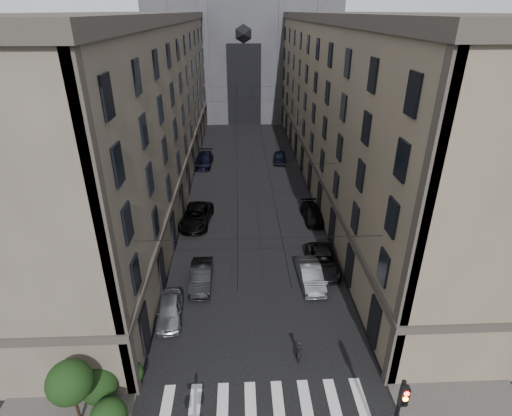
{
  "coord_description": "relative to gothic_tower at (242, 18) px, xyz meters",
  "views": [
    {
      "loc": [
        -1.09,
        -9.37,
        19.05
      ],
      "look_at": [
        -0.14,
        12.35,
        8.25
      ],
      "focal_mm": 28.0,
      "sensor_mm": 36.0,
      "label": 1
    }
  ],
  "objects": [
    {
      "name": "sidewalk_left",
      "position": [
        -10.5,
        -38.96,
        -17.72
      ],
      "size": [
        7.0,
        80.0,
        0.15
      ],
      "primitive_type": "cube",
      "color": "#383533",
      "rests_on": "ground"
    },
    {
      "name": "sidewalk_right",
      "position": [
        10.5,
        -38.96,
        -17.72
      ],
      "size": [
        7.0,
        80.0,
        0.15
      ],
      "primitive_type": "cube",
      "color": "#383533",
      "rests_on": "ground"
    },
    {
      "name": "zebra_crossing",
      "position": [
        0.0,
        -69.96,
        -17.79
      ],
      "size": [
        11.0,
        3.2,
        0.01
      ],
      "primitive_type": "cube",
      "color": "beige",
      "rests_on": "ground"
    },
    {
      "name": "building_left",
      "position": [
        -13.44,
        -38.96,
        -8.45
      ],
      "size": [
        13.6,
        60.6,
        18.85
      ],
      "color": "#524A3F",
      "rests_on": "ground"
    },
    {
      "name": "building_right",
      "position": [
        13.44,
        -38.96,
        -8.45
      ],
      "size": [
        13.6,
        60.6,
        18.85
      ],
      "color": "brown",
      "rests_on": "ground"
    },
    {
      "name": "gothic_tower",
      "position": [
        0.0,
        0.0,
        0.0
      ],
      "size": [
        35.0,
        23.0,
        58.0
      ],
      "color": "#2D2D33",
      "rests_on": "ground"
    },
    {
      "name": "traffic_light_right",
      "position": [
        5.6,
        -73.04,
        -14.51
      ],
      "size": [
        0.34,
        0.5,
        5.2
      ],
      "color": "black",
      "rests_on": "ground"
    },
    {
      "name": "shrub_cluster",
      "position": [
        -8.72,
        -69.95,
        -16.0
      ],
      "size": [
        3.9,
        4.4,
        3.9
      ],
      "color": "black",
      "rests_on": "sidewalk_left"
    },
    {
      "name": "tram_wires",
      "position": [
        0.0,
        -39.33,
        -10.55
      ],
      "size": [
        14.0,
        60.0,
        0.43
      ],
      "color": "black",
      "rests_on": "ground"
    },
    {
      "name": "car_left_near",
      "position": [
        -6.05,
        -62.82,
        -17.09
      ],
      "size": [
        1.96,
        4.25,
        1.41
      ],
      "primitive_type": "imported",
      "rotation": [
        0.0,
        0.0,
        0.07
      ],
      "color": "gray",
      "rests_on": "ground"
    },
    {
      "name": "car_left_midnear",
      "position": [
        -4.2,
        -59.13,
        -17.04
      ],
      "size": [
        1.63,
        4.6,
        1.51
      ],
      "primitive_type": "imported",
      "rotation": [
        0.0,
        0.0,
        0.0
      ],
      "color": "black",
      "rests_on": "ground"
    },
    {
      "name": "car_left_midfar",
      "position": [
        -5.45,
        -49.25,
        -16.98
      ],
      "size": [
        3.32,
        6.14,
        1.64
      ],
      "primitive_type": "imported",
      "rotation": [
        0.0,
        0.0,
        -0.11
      ],
      "color": "black",
      "rests_on": "ground"
    },
    {
      "name": "car_left_far",
      "position": [
        -5.95,
        -32.49,
        -17.0
      ],
      "size": [
        2.52,
        5.62,
        1.6
      ],
      "primitive_type": "imported",
      "rotation": [
        0.0,
        0.0,
        -0.05
      ],
      "color": "black",
      "rests_on": "ground"
    },
    {
      "name": "car_right_near",
      "position": [
        4.2,
        -59.33,
        -17.03
      ],
      "size": [
        1.79,
        4.7,
        1.53
      ],
      "primitive_type": "imported",
      "rotation": [
        0.0,
        0.0,
        0.04
      ],
      "color": "slate",
      "rests_on": "ground"
    },
    {
      "name": "car_right_midnear",
      "position": [
        5.53,
        -57.44,
        -17.07
      ],
      "size": [
        2.73,
        5.4,
        1.47
      ],
      "primitive_type": "imported",
      "rotation": [
        0.0,
        0.0,
        -0.06
      ],
      "color": "black",
      "rests_on": "ground"
    },
    {
      "name": "car_right_midfar",
      "position": [
        6.2,
        -48.9,
        -17.12
      ],
      "size": [
        2.18,
        4.81,
        1.37
      ],
      "primitive_type": "imported",
      "rotation": [
        0.0,
        0.0,
        0.06
      ],
      "color": "black",
      "rests_on": "ground"
    },
    {
      "name": "car_right_far",
      "position": [
        4.49,
        -31.72,
        -17.09
      ],
      "size": [
        2.13,
        4.31,
        1.41
      ],
      "primitive_type": "imported",
      "rotation": [
        0.0,
        0.0,
        -0.11
      ],
      "color": "black",
      "rests_on": "ground"
    },
    {
      "name": "pedestrian",
      "position": [
        2.26,
        -66.96,
        -16.98
      ],
      "size": [
        0.39,
        0.6,
        1.63
      ],
      "primitive_type": "imported",
      "rotation": [
        0.0,
        0.0,
        1.58
      ],
      "color": "black",
      "rests_on": "ground"
    }
  ]
}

